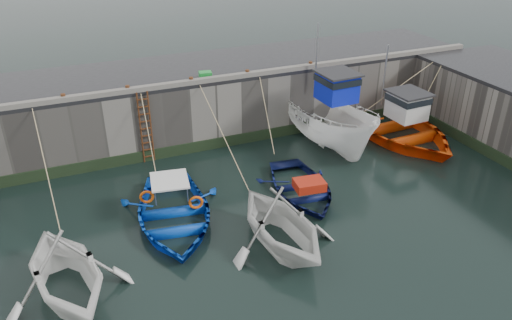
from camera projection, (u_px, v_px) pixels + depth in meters
name	position (u px, v px, depth m)	size (l,w,h in m)	color
ground	(292.00, 296.00, 14.50)	(120.00, 120.00, 0.00)	black
quay_back	(176.00, 103.00, 23.96)	(30.00, 5.00, 3.00)	slate
road_back	(174.00, 71.00, 23.22)	(30.00, 5.00, 0.16)	black
kerb_back	(187.00, 83.00, 21.22)	(30.00, 0.30, 0.20)	slate
algae_back	(193.00, 148.00, 22.48)	(30.00, 0.08, 0.50)	black
ladder	(146.00, 128.00, 21.12)	(0.51, 0.08, 3.20)	#3F1E0F
boat_near_white	(70.00, 294.00, 14.56)	(3.88, 4.50, 2.37)	white
boat_near_white_rope	(58.00, 208.00, 18.58)	(0.04, 5.54, 3.10)	tan
boat_near_blue	(174.00, 221.00, 17.81)	(3.92, 5.49, 1.14)	#0C43BC
boat_near_blue_rope	(151.00, 174.00, 20.85)	(0.04, 3.60, 3.10)	tan
boat_near_blacktrim	(280.00, 245.00, 16.60)	(3.91, 4.53, 2.39)	silver
boat_near_blacktrim_rope	(227.00, 175.00, 20.75)	(0.04, 5.82, 3.10)	tan
boat_near_navy	(301.00, 192.00, 19.56)	(3.18, 4.46, 0.92)	#0B1345
boat_near_navy_rope	(263.00, 152.00, 22.61)	(0.04, 3.61, 3.10)	tan
boat_far_white	(327.00, 120.00, 23.01)	(2.85, 7.00, 5.67)	white
boat_far_orange	(395.00, 127.00, 23.95)	(5.55, 7.52, 4.51)	#F84F0D
fish_crate	(205.00, 75.00, 21.99)	(0.55, 0.42, 0.29)	green
bollard_a	(63.00, 97.00, 19.56)	(0.18, 0.18, 0.28)	#3F1E0F
bollard_b	(128.00, 89.00, 20.42)	(0.18, 0.18, 0.28)	#3F1E0F
bollard_c	(191.00, 80.00, 21.35)	(0.18, 0.18, 0.28)	#3F1E0F
bollard_d	(247.00, 73.00, 22.25)	(0.18, 0.18, 0.28)	#3F1E0F
bollard_e	(310.00, 65.00, 23.36)	(0.18, 0.18, 0.28)	#3F1E0F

